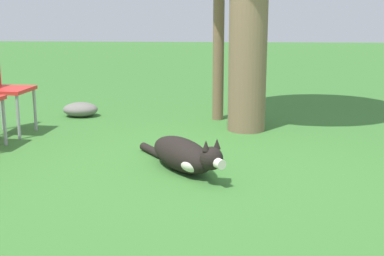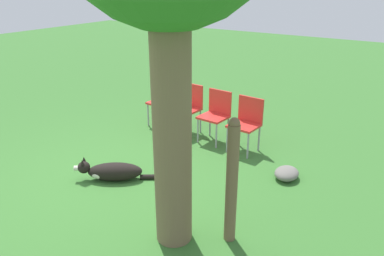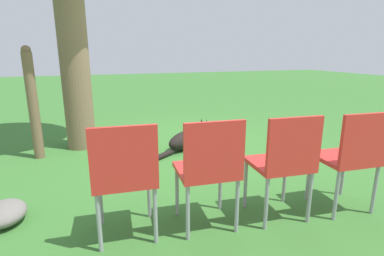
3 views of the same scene
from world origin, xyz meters
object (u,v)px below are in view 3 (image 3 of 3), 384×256
(red_chair_1, at_px, (284,160))
(fence_post, at_px, (33,103))
(red_chair_0, at_px, (351,154))
(red_chair_2, at_px, (209,166))
(dog, at_px, (190,138))
(red_chair_3, at_px, (125,173))

(red_chair_1, bearing_deg, fence_post, 46.31)
(red_chair_0, relative_size, red_chair_2, 1.00)
(red_chair_2, bearing_deg, red_chair_0, -92.37)
(fence_post, bearing_deg, red_chair_1, -138.13)
(dog, height_order, red_chair_0, red_chair_0)
(fence_post, relative_size, red_chair_0, 1.60)
(red_chair_2, height_order, red_chair_3, same)
(red_chair_3, bearing_deg, dog, -26.27)
(dog, xyz_separation_m, red_chair_2, (-1.99, 0.53, 0.39))
(fence_post, bearing_deg, red_chair_2, -146.87)
(fence_post, distance_m, red_chair_0, 3.56)
(red_chair_0, bearing_deg, fence_post, 52.81)
(dog, bearing_deg, red_chair_1, -122.61)
(red_chair_2, xyz_separation_m, red_chair_3, (0.07, 0.61, 0.00))
(fence_post, height_order, red_chair_3, fence_post)
(dog, relative_size, red_chair_3, 1.21)
(red_chair_2, bearing_deg, red_chair_1, -92.37)
(dog, bearing_deg, red_chair_0, -107.01)
(red_chair_2, bearing_deg, dog, -10.58)
(red_chair_0, height_order, red_chair_1, same)
(red_chair_2, relative_size, red_chair_3, 1.00)
(fence_post, xyz_separation_m, red_chair_1, (-2.29, -2.05, -0.19))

